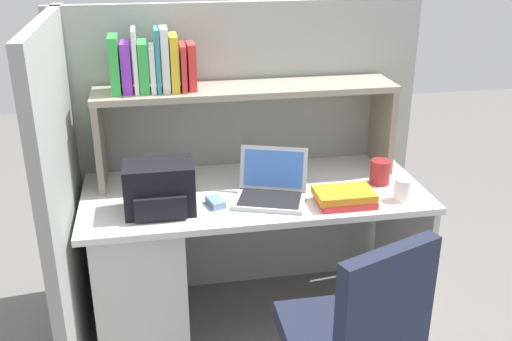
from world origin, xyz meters
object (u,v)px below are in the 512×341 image
(backpack, at_px, (159,188))
(computer_mouse, at_px, (216,202))
(paper_cup, at_px, (403,190))
(snack_canister, at_px, (380,172))
(laptop, at_px, (271,188))

(backpack, xyz_separation_m, computer_mouse, (0.24, 0.01, -0.09))
(paper_cup, distance_m, snack_canister, 0.20)
(computer_mouse, distance_m, paper_cup, 0.85)
(backpack, xyz_separation_m, paper_cup, (1.08, -0.09, -0.06))
(backpack, distance_m, snack_canister, 1.06)
(snack_canister, bearing_deg, paper_cup, -80.97)
(backpack, height_order, paper_cup, backpack)
(laptop, xyz_separation_m, backpack, (-0.50, -0.04, 0.06))
(laptop, xyz_separation_m, computer_mouse, (-0.26, -0.03, -0.03))
(laptop, relative_size, snack_canister, 3.20)
(backpack, bearing_deg, paper_cup, -4.55)
(backpack, xyz_separation_m, snack_canister, (1.05, 0.11, -0.05))
(snack_canister, bearing_deg, backpack, -174.01)
(backpack, distance_m, paper_cup, 1.09)
(computer_mouse, bearing_deg, paper_cup, -21.66)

